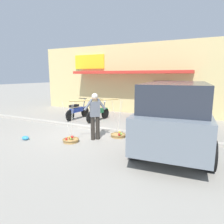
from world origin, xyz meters
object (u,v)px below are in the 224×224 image
motorcycle_second_in_row (98,112)px  parked_truck (176,113)px  wooden_crate (143,120)px  motorcycle_nearest_shop (77,111)px  plastic_litter_bag (25,138)px  fruit_basket_right_side (71,140)px  fruit_basket_left_side (118,135)px  fruit_vendor (95,113)px

motorcycle_second_in_row → parked_truck: 4.71m
wooden_crate → parked_truck: bearing=-54.9°
motorcycle_nearest_shop → plastic_litter_bag: motorcycle_nearest_shop is taller
fruit_basket_right_side → fruit_basket_left_side: bearing=44.7°
motorcycle_nearest_shop → motorcycle_second_in_row: bearing=4.5°
motorcycle_nearest_shop → plastic_litter_bag: (0.35, -3.72, -0.38)m
fruit_vendor → motorcycle_nearest_shop: (-2.63, 2.57, -0.53)m
fruit_basket_left_side → motorcycle_second_in_row: fruit_basket_left_side is taller
parked_truck → plastic_litter_bag: (-4.99, -1.68, -1.06)m
fruit_basket_right_side → plastic_litter_bag: bearing=-162.3°
fruit_basket_left_side → plastic_litter_bag: size_ratio=5.18×
motorcycle_second_in_row → plastic_litter_bag: 3.93m
fruit_basket_left_side → fruit_basket_right_side: (-1.27, -1.26, 0.00)m
fruit_basket_right_side → parked_truck: (3.35, 1.15, 1.05)m
fruit_vendor → parked_truck: parked_truck is taller
motorcycle_nearest_shop → motorcycle_second_in_row: 1.21m
fruit_basket_left_side → plastic_litter_bag: (-2.91, -1.78, -0.01)m
motorcycle_second_in_row → fruit_basket_right_side: bearing=-76.6°
fruit_basket_left_side → wooden_crate: size_ratio=3.30×
fruit_vendor → motorcycle_nearest_shop: 3.71m
motorcycle_second_in_row → plastic_litter_bag: bearing=-102.6°
plastic_litter_bag → wooden_crate: size_ratio=0.64×
fruit_vendor → fruit_basket_left_side: 1.27m
motorcycle_nearest_shop → parked_truck: (5.34, -2.05, 0.68)m
fruit_vendor → motorcycle_nearest_shop: fruit_vendor is taller
fruit_vendor → plastic_litter_bag: bearing=-153.0°
fruit_vendor → plastic_litter_bag: size_ratio=6.05×
fruit_vendor → plastic_litter_bag: (-2.27, -1.16, -0.91)m
motorcycle_second_in_row → parked_truck: bearing=-27.4°
plastic_litter_bag → parked_truck: bearing=18.6°
fruit_basket_right_side → fruit_vendor: bearing=44.9°
wooden_crate → motorcycle_second_in_row: bearing=-165.8°
wooden_crate → motorcycle_nearest_shop: bearing=-169.2°
fruit_vendor → fruit_basket_right_side: fruit_vendor is taller
parked_truck → wooden_crate: parked_truck is taller
plastic_litter_bag → fruit_basket_left_side: bearing=31.5°
motorcycle_second_in_row → plastic_litter_bag: motorcycle_second_in_row is taller
fruit_basket_right_side → plastic_litter_bag: 1.72m
motorcycle_second_in_row → fruit_basket_left_side: bearing=-44.7°
motorcycle_second_in_row → parked_truck: size_ratio=0.37×
wooden_crate → fruit_basket_left_side: bearing=-93.8°
fruit_vendor → motorcycle_nearest_shop: size_ratio=0.93×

